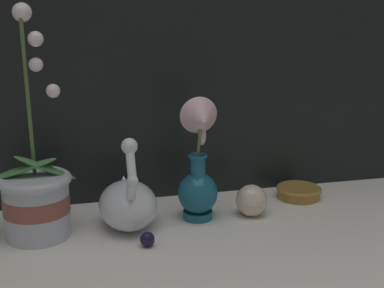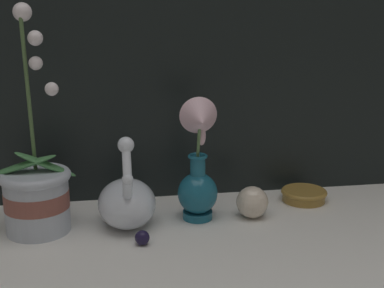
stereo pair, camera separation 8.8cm
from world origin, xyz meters
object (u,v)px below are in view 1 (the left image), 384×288
object	(u,v)px
glass_sphere	(251,200)
amber_dish	(299,191)
blue_vase	(199,172)
swan_figurine	(128,202)
orchid_potted_plant	(36,196)

from	to	relation	value
glass_sphere	amber_dish	distance (m)	0.18
blue_vase	amber_dish	bearing A→B (deg)	15.13
swan_figurine	glass_sphere	bearing A→B (deg)	-1.05
orchid_potted_plant	swan_figurine	bearing A→B (deg)	1.35
swan_figurine	blue_vase	xyz separation A→B (m)	(0.16, -0.00, 0.06)
swan_figurine	amber_dish	size ratio (longest dim) A/B	1.92
swan_figurine	amber_dish	distance (m)	0.45
orchid_potted_plant	glass_sphere	size ratio (longest dim) A/B	6.53
orchid_potted_plant	amber_dish	distance (m)	0.64
amber_dish	glass_sphere	bearing A→B (deg)	-152.67
blue_vase	orchid_potted_plant	bearing A→B (deg)	-179.38
blue_vase	amber_dish	distance (m)	0.30
orchid_potted_plant	amber_dish	bearing A→B (deg)	7.19
swan_figurine	blue_vase	distance (m)	0.17
orchid_potted_plant	amber_dish	world-z (taller)	orchid_potted_plant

